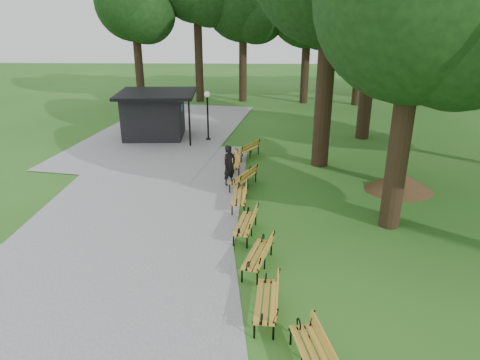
{
  "coord_description": "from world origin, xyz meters",
  "views": [
    {
      "loc": [
        0.34,
        -12.18,
        7.13
      ],
      "look_at": [
        -0.03,
        3.16,
        1.1
      ],
      "focal_mm": 32.8,
      "sensor_mm": 36.0,
      "label": 1
    }
  ],
  "objects_px": {
    "person": "(229,166)",
    "bench_5": "(243,178)",
    "kiosk": "(154,115)",
    "bench_1": "(266,301)",
    "lawn_tree_1": "(416,10)",
    "bench_0": "(313,354)",
    "bench_2": "(257,255)",
    "bench_7": "(246,150)",
    "lamp_post": "(207,105)",
    "bench_6": "(232,162)",
    "dirt_mound": "(400,181)",
    "bench_4": "(239,196)",
    "bench_3": "(245,224)"
  },
  "relations": [
    {
      "from": "dirt_mound",
      "to": "lawn_tree_1",
      "type": "bearing_deg",
      "value": 92.6
    },
    {
      "from": "lamp_post",
      "to": "bench_2",
      "type": "height_order",
      "value": "lamp_post"
    },
    {
      "from": "bench_4",
      "to": "lamp_post",
      "type": "bearing_deg",
      "value": -166.23
    },
    {
      "from": "bench_2",
      "to": "bench_6",
      "type": "distance_m",
      "value": 8.32
    },
    {
      "from": "dirt_mound",
      "to": "bench_1",
      "type": "relative_size",
      "value": 1.24
    },
    {
      "from": "bench_5",
      "to": "bench_2",
      "type": "bearing_deg",
      "value": 29.43
    },
    {
      "from": "bench_3",
      "to": "bench_4",
      "type": "height_order",
      "value": "same"
    },
    {
      "from": "bench_2",
      "to": "bench_6",
      "type": "bearing_deg",
      "value": -156.39
    },
    {
      "from": "bench_4",
      "to": "bench_0",
      "type": "bearing_deg",
      "value": 13.24
    },
    {
      "from": "bench_0",
      "to": "bench_4",
      "type": "bearing_deg",
      "value": -179.42
    },
    {
      "from": "lamp_post",
      "to": "bench_0",
      "type": "distance_m",
      "value": 17.72
    },
    {
      "from": "bench_2",
      "to": "dirt_mound",
      "type": "bearing_deg",
      "value": 151.21
    },
    {
      "from": "person",
      "to": "bench_5",
      "type": "height_order",
      "value": "person"
    },
    {
      "from": "bench_2",
      "to": "lawn_tree_1",
      "type": "xyz_separation_m",
      "value": [
        5.96,
        6.83,
        6.63
      ]
    },
    {
      "from": "bench_5",
      "to": "lamp_post",
      "type": "bearing_deg",
      "value": -138.75
    },
    {
      "from": "dirt_mound",
      "to": "bench_4",
      "type": "distance_m",
      "value": 6.88
    },
    {
      "from": "dirt_mound",
      "to": "bench_6",
      "type": "relative_size",
      "value": 1.24
    },
    {
      "from": "lamp_post",
      "to": "bench_0",
      "type": "bearing_deg",
      "value": -77.71
    },
    {
      "from": "bench_1",
      "to": "bench_2",
      "type": "xyz_separation_m",
      "value": [
        -0.18,
        2.15,
        0.0
      ]
    },
    {
      "from": "lamp_post",
      "to": "lawn_tree_1",
      "type": "height_order",
      "value": "lawn_tree_1"
    },
    {
      "from": "bench_1",
      "to": "lawn_tree_1",
      "type": "xyz_separation_m",
      "value": [
        5.78,
        8.99,
        6.63
      ]
    },
    {
      "from": "bench_4",
      "to": "bench_5",
      "type": "relative_size",
      "value": 1.0
    },
    {
      "from": "bench_1",
      "to": "bench_7",
      "type": "xyz_separation_m",
      "value": [
        -0.61,
        12.34,
        0.0
      ]
    },
    {
      "from": "lamp_post",
      "to": "dirt_mound",
      "type": "bearing_deg",
      "value": -40.14
    },
    {
      "from": "kiosk",
      "to": "bench_7",
      "type": "bearing_deg",
      "value": -36.57
    },
    {
      "from": "bench_0",
      "to": "kiosk",
      "type": "bearing_deg",
      "value": -170.05
    },
    {
      "from": "bench_4",
      "to": "bench_6",
      "type": "bearing_deg",
      "value": -172.31
    },
    {
      "from": "kiosk",
      "to": "bench_1",
      "type": "relative_size",
      "value": 2.27
    },
    {
      "from": "dirt_mound",
      "to": "bench_0",
      "type": "xyz_separation_m",
      "value": [
        -4.91,
        -9.94,
        0.02
      ]
    },
    {
      "from": "bench_0",
      "to": "bench_1",
      "type": "relative_size",
      "value": 1.0
    },
    {
      "from": "bench_4",
      "to": "bench_7",
      "type": "bearing_deg",
      "value": 179.17
    },
    {
      "from": "bench_1",
      "to": "lawn_tree_1",
      "type": "relative_size",
      "value": 0.19
    },
    {
      "from": "lamp_post",
      "to": "bench_4",
      "type": "xyz_separation_m",
      "value": [
        2.02,
        -9.07,
        -1.62
      ]
    },
    {
      "from": "bench_0",
      "to": "bench_3",
      "type": "bearing_deg",
      "value": -177.29
    },
    {
      "from": "dirt_mound",
      "to": "bench_6",
      "type": "xyz_separation_m",
      "value": [
        -7.1,
        2.21,
        0.02
      ]
    },
    {
      "from": "bench_0",
      "to": "bench_3",
      "type": "distance_m",
      "value": 6.05
    },
    {
      "from": "kiosk",
      "to": "lawn_tree_1",
      "type": "height_order",
      "value": "lawn_tree_1"
    },
    {
      "from": "bench_4",
      "to": "bench_5",
      "type": "distance_m",
      "value": 1.93
    },
    {
      "from": "bench_7",
      "to": "bench_4",
      "type": "bearing_deg",
      "value": 29.57
    },
    {
      "from": "bench_4",
      "to": "bench_5",
      "type": "height_order",
      "value": "same"
    },
    {
      "from": "person",
      "to": "bench_5",
      "type": "relative_size",
      "value": 0.94
    },
    {
      "from": "bench_7",
      "to": "lawn_tree_1",
      "type": "bearing_deg",
      "value": 93.97
    },
    {
      "from": "dirt_mound",
      "to": "bench_7",
      "type": "xyz_separation_m",
      "value": [
        -6.43,
        4.15,
        0.02
      ]
    },
    {
      "from": "lamp_post",
      "to": "dirt_mound",
      "type": "distance_m",
      "value": 11.45
    },
    {
      "from": "lawn_tree_1",
      "to": "bench_4",
      "type": "bearing_deg",
      "value": -158.83
    },
    {
      "from": "kiosk",
      "to": "bench_4",
      "type": "xyz_separation_m",
      "value": [
        5.22,
        -9.62,
        -0.91
      ]
    },
    {
      "from": "lamp_post",
      "to": "bench_6",
      "type": "distance_m",
      "value": 5.58
    },
    {
      "from": "kiosk",
      "to": "bench_7",
      "type": "height_order",
      "value": "kiosk"
    },
    {
      "from": "person",
      "to": "lamp_post",
      "type": "height_order",
      "value": "lamp_post"
    },
    {
      "from": "kiosk",
      "to": "bench_7",
      "type": "distance_m",
      "value": 6.64
    }
  ]
}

